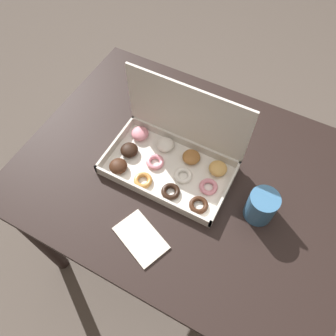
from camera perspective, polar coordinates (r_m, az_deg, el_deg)
ground_plane at (r=1.75m, az=2.00°, el=-13.55°), size 8.00×8.00×0.00m
dining_table at (r=1.15m, az=2.97°, el=-3.58°), size 1.06×0.80×0.77m
donut_box at (r=1.02m, az=0.70°, el=2.88°), size 0.40×0.24×0.26m
coffee_mug at (r=0.97m, az=15.96°, el=-6.38°), size 0.08×0.08×0.10m
paper_napkin at (r=0.95m, az=-4.75°, el=-12.05°), size 0.18×0.14×0.01m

